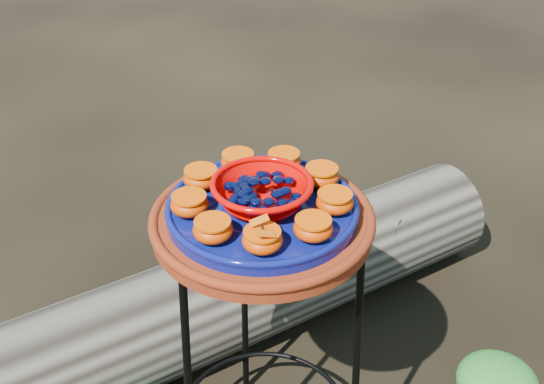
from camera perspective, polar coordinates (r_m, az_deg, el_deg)
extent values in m
cylinder|color=#5D230A|center=(1.31, -0.82, -2.57)|extent=(0.42, 0.42, 0.03)
cylinder|color=#0D074E|center=(1.30, -0.83, -1.52)|extent=(0.36, 0.36, 0.02)
ellipsoid|color=#AC1B00|center=(1.17, -0.82, -4.06)|extent=(0.07, 0.07, 0.04)
ellipsoid|color=#AC1B00|center=(1.20, 3.45, -3.05)|extent=(0.07, 0.07, 0.04)
ellipsoid|color=#AC1B00|center=(1.27, 5.27, -0.85)|extent=(0.07, 0.07, 0.04)
ellipsoid|color=#AC1B00|center=(1.34, 4.17, 1.33)|extent=(0.07, 0.07, 0.04)
ellipsoid|color=#AC1B00|center=(1.39, 1.00, 2.60)|extent=(0.07, 0.07, 0.04)
ellipsoid|color=#AC1B00|center=(1.39, -2.86, 2.54)|extent=(0.07, 0.07, 0.04)
ellipsoid|color=#AC1B00|center=(1.34, -5.95, 1.18)|extent=(0.07, 0.07, 0.04)
ellipsoid|color=#AC1B00|center=(1.26, -6.93, -1.04)|extent=(0.07, 0.07, 0.04)
ellipsoid|color=#AC1B00|center=(1.19, -4.98, -3.19)|extent=(0.07, 0.07, 0.04)
ellipsoid|color=#1E511D|center=(2.00, 18.37, -14.81)|extent=(0.22, 0.22, 0.11)
ellipsoid|color=#1E511D|center=(2.10, -4.74, -8.76)|extent=(0.35, 0.35, 0.17)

